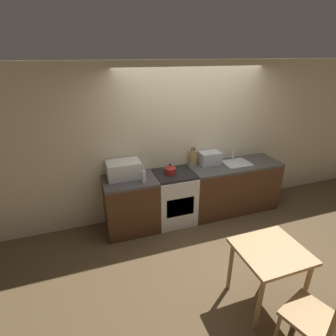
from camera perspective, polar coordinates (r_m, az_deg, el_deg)
The scene contains 13 objects.
ground_plane at distance 4.35m, azimuth 9.59°, elevation -14.73°, with size 16.00×16.00×0.00m, color brown.
wall_back at distance 4.54m, azimuth 4.72°, elevation 5.91°, with size 10.00×0.06×2.60m.
counter_left_run at distance 4.30m, azimuth -8.04°, elevation -7.88°, with size 0.82×0.62×0.90m.
counter_right_run at distance 4.93m, azimuth 13.85°, elevation -4.00°, with size 1.63×0.62×0.90m.
stove_range at distance 4.46m, azimuth 1.28°, elevation -6.38°, with size 0.65×0.62×0.90m.
kettle at distance 4.21m, azimuth 0.47°, elevation -0.31°, with size 0.19×0.19×0.17m.
microwave at distance 4.11m, azimuth -9.63°, elevation -0.34°, with size 0.52×0.35×0.26m.
bottle at distance 3.90m, azimuth -5.36°, elevation -1.82°, with size 0.07×0.07×0.28m.
knife_block at distance 4.55m, azimuth 5.46°, elevation 2.24°, with size 0.12×0.06×0.32m.
toaster_oven at distance 4.62m, azimuth 9.05°, elevation 2.16°, with size 0.36×0.26×0.22m.
sink_basin at distance 4.76m, azimuth 14.71°, elevation 1.08°, with size 0.46×0.38×0.24m.
dining_table at distance 3.24m, azimuth 21.32°, elevation -17.81°, with size 0.72×0.67×0.74m.
dining_chair at distance 2.99m, azimuth 30.80°, elevation -26.17°, with size 0.56×0.56×0.99m.
Camera 1 is at (-1.76, -2.94, 2.69)m, focal length 28.00 mm.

